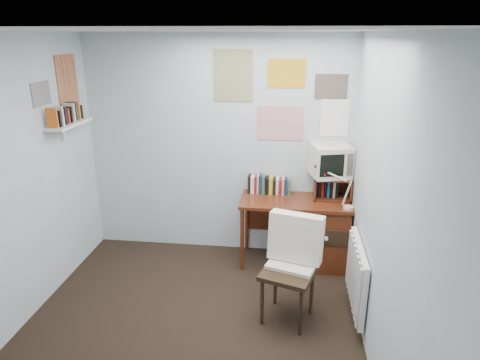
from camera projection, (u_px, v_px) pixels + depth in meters
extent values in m
plane|color=black|center=(185.00, 342.00, 3.62)|extent=(3.50, 3.50, 0.00)
cube|color=silver|center=(218.00, 148.00, 4.86)|extent=(3.00, 0.02, 2.50)
cube|color=silver|center=(384.00, 216.00, 3.04)|extent=(0.02, 3.50, 2.50)
cube|color=white|center=(169.00, 30.00, 2.81)|extent=(3.00, 3.50, 0.02)
cube|color=#4F2212|center=(296.00, 202.00, 4.66)|extent=(1.20, 0.55, 0.03)
cube|color=#4F2212|center=(324.00, 235.00, 4.75)|extent=(0.50, 0.50, 0.72)
cylinder|color=#4F2212|center=(242.00, 240.00, 4.63)|extent=(0.04, 0.04, 0.72)
cylinder|color=#4F2212|center=(247.00, 222.00, 5.07)|extent=(0.04, 0.04, 0.72)
cube|color=#4F2212|center=(273.00, 218.00, 5.04)|extent=(0.64, 0.02, 0.30)
cube|color=black|center=(288.00, 273.00, 3.78)|extent=(0.60, 0.59, 0.94)
cube|color=#A90B14|center=(350.00, 191.00, 4.35)|extent=(0.28, 0.24, 0.40)
cube|color=#4F2212|center=(332.00, 187.00, 4.68)|extent=(0.40, 0.30, 0.25)
cube|color=beige|center=(331.00, 159.00, 4.60)|extent=(0.47, 0.45, 0.37)
cube|color=#4F2212|center=(275.00, 184.00, 4.82)|extent=(0.60, 0.14, 0.22)
cube|color=white|center=(357.00, 276.00, 3.83)|extent=(0.09, 0.80, 0.60)
cube|color=white|center=(69.00, 124.00, 4.29)|extent=(0.20, 0.62, 0.24)
cube|color=white|center=(281.00, 95.00, 4.58)|extent=(1.20, 0.01, 0.90)
cube|color=white|center=(55.00, 85.00, 4.17)|extent=(0.01, 0.70, 0.60)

